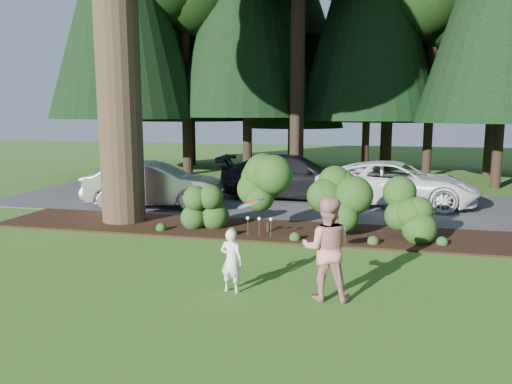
{
  "coord_description": "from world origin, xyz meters",
  "views": [
    {
      "loc": [
        2.5,
        -9.64,
        3.17
      ],
      "look_at": [
        -0.24,
        1.8,
        1.3
      ],
      "focal_mm": 35.0,
      "sensor_mm": 36.0,
      "label": 1
    }
  ],
  "objects_px": {
    "car_silver_wagon": "(154,185)",
    "frisbee": "(251,203)",
    "car_white_suv": "(396,183)",
    "adult": "(327,249)",
    "car_dark_suv": "(294,177)",
    "child": "(231,261)"
  },
  "relations": [
    {
      "from": "car_white_suv",
      "to": "child",
      "type": "xyz_separation_m",
      "value": [
        -3.16,
        -9.34,
        -0.2
      ]
    },
    {
      "from": "child",
      "to": "adult",
      "type": "relative_size",
      "value": 0.65
    },
    {
      "from": "child",
      "to": "adult",
      "type": "height_order",
      "value": "adult"
    },
    {
      "from": "frisbee",
      "to": "car_white_suv",
      "type": "bearing_deg",
      "value": 72.77
    },
    {
      "from": "car_dark_suv",
      "to": "child",
      "type": "bearing_deg",
      "value": 179.62
    },
    {
      "from": "car_silver_wagon",
      "to": "car_white_suv",
      "type": "relative_size",
      "value": 0.85
    },
    {
      "from": "car_silver_wagon",
      "to": "frisbee",
      "type": "distance_m",
      "value": 8.56
    },
    {
      "from": "car_dark_suv",
      "to": "child",
      "type": "relative_size",
      "value": 4.8
    },
    {
      "from": "adult",
      "to": "frisbee",
      "type": "xyz_separation_m",
      "value": [
        -1.35,
        0.13,
        0.71
      ]
    },
    {
      "from": "car_white_suv",
      "to": "frisbee",
      "type": "relative_size",
      "value": 10.92
    },
    {
      "from": "car_silver_wagon",
      "to": "adult",
      "type": "bearing_deg",
      "value": -148.11
    },
    {
      "from": "car_silver_wagon",
      "to": "adult",
      "type": "height_order",
      "value": "adult"
    },
    {
      "from": "car_silver_wagon",
      "to": "frisbee",
      "type": "relative_size",
      "value": 9.28
    },
    {
      "from": "car_white_suv",
      "to": "frisbee",
      "type": "xyz_separation_m",
      "value": [
        -2.84,
        -9.16,
        0.82
      ]
    },
    {
      "from": "car_silver_wagon",
      "to": "frisbee",
      "type": "height_order",
      "value": "frisbee"
    },
    {
      "from": "child",
      "to": "car_silver_wagon",
      "type": "bearing_deg",
      "value": -45.71
    },
    {
      "from": "car_silver_wagon",
      "to": "child",
      "type": "distance_m",
      "value": 8.48
    },
    {
      "from": "car_white_suv",
      "to": "car_dark_suv",
      "type": "bearing_deg",
      "value": 88.64
    },
    {
      "from": "car_white_suv",
      "to": "adult",
      "type": "relative_size",
      "value": 3.03
    },
    {
      "from": "car_white_suv",
      "to": "car_dark_suv",
      "type": "height_order",
      "value": "car_dark_suv"
    },
    {
      "from": "car_silver_wagon",
      "to": "frisbee",
      "type": "bearing_deg",
      "value": -154.25
    },
    {
      "from": "car_white_suv",
      "to": "car_dark_suv",
      "type": "relative_size",
      "value": 0.98
    }
  ]
}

